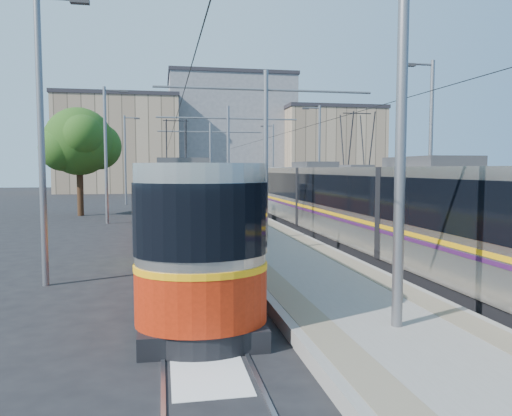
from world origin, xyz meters
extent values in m
plane|color=black|center=(0.00, 0.00, 0.00)|extent=(160.00, 160.00, 0.00)
cube|color=gray|center=(0.00, 17.00, 0.15)|extent=(4.00, 50.00, 0.30)
cube|color=gray|center=(-1.45, 17.00, 0.30)|extent=(0.70, 50.00, 0.01)
cube|color=gray|center=(1.45, 17.00, 0.30)|extent=(0.70, 50.00, 0.01)
cube|color=gray|center=(-4.32, 17.00, 0.01)|extent=(0.07, 70.00, 0.03)
cube|color=gray|center=(-2.88, 17.00, 0.01)|extent=(0.07, 70.00, 0.03)
cube|color=gray|center=(2.88, 17.00, 0.01)|extent=(0.07, 70.00, 0.03)
cube|color=gray|center=(4.32, 17.00, 0.01)|extent=(0.07, 70.00, 0.03)
cube|color=silver|center=(-3.60, -3.00, 0.01)|extent=(1.20, 5.00, 0.01)
cube|color=black|center=(-3.60, 11.55, 0.20)|extent=(2.30, 31.44, 0.40)
cube|color=#B8B2A8|center=(-3.60, 11.55, 1.85)|extent=(2.40, 29.84, 2.90)
cube|color=black|center=(-3.60, 11.55, 2.35)|extent=(2.43, 29.84, 1.30)
cube|color=#FFAC0D|center=(-3.60, 11.55, 1.45)|extent=(2.43, 29.84, 0.12)
cube|color=#B9240A|center=(-3.60, 11.55, 0.95)|extent=(2.42, 29.84, 1.10)
cube|color=#2D2D30|center=(-3.60, 11.55, 3.45)|extent=(1.68, 3.00, 0.30)
cube|color=black|center=(3.60, 6.98, 0.20)|extent=(2.30, 28.40, 0.40)
cube|color=#B0AAA2|center=(3.60, 6.98, 1.85)|extent=(2.40, 26.80, 2.90)
cube|color=black|center=(3.60, 6.98, 2.35)|extent=(2.43, 26.80, 1.30)
cube|color=orange|center=(3.60, 6.98, 1.45)|extent=(2.43, 26.80, 0.12)
cube|color=#371240|center=(3.60, 6.98, 1.30)|extent=(2.43, 26.80, 0.10)
cube|color=#2D2D30|center=(3.60, 6.98, 3.45)|extent=(1.68, 3.00, 0.30)
cylinder|color=slate|center=(0.00, -4.00, 3.80)|extent=(0.20, 0.20, 7.00)
cylinder|color=slate|center=(0.00, 8.00, 3.80)|extent=(0.20, 0.20, 7.00)
cylinder|color=slate|center=(0.00, 8.00, 6.50)|extent=(9.20, 0.10, 0.10)
cylinder|color=slate|center=(0.00, 20.00, 3.80)|extent=(0.20, 0.20, 7.00)
cylinder|color=slate|center=(0.00, 20.00, 6.50)|extent=(9.20, 0.10, 0.10)
cylinder|color=slate|center=(0.00, 32.00, 3.80)|extent=(0.20, 0.20, 7.00)
cylinder|color=slate|center=(0.00, 32.00, 6.50)|extent=(9.20, 0.10, 0.10)
cylinder|color=black|center=(-3.60, 17.00, 5.55)|extent=(0.02, 70.00, 0.02)
cylinder|color=black|center=(3.60, 17.00, 5.55)|extent=(0.02, 70.00, 0.02)
cylinder|color=slate|center=(-7.50, 2.00, 4.00)|extent=(0.18, 0.18, 8.00)
cube|color=#2D2D30|center=(-6.40, 2.00, 7.75)|extent=(0.50, 0.22, 0.12)
cylinder|color=slate|center=(-7.50, 18.00, 4.00)|extent=(0.18, 0.18, 8.00)
cube|color=#2D2D30|center=(-6.40, 18.00, 7.75)|extent=(0.50, 0.22, 0.12)
cylinder|color=slate|center=(-7.50, 34.00, 4.00)|extent=(0.18, 0.18, 8.00)
cube|color=#2D2D30|center=(-6.40, 34.00, 7.75)|extent=(0.50, 0.22, 0.12)
cylinder|color=slate|center=(7.50, 8.00, 4.00)|extent=(0.18, 0.18, 8.00)
cube|color=#2D2D30|center=(6.40, 8.00, 7.75)|extent=(0.50, 0.22, 0.12)
cylinder|color=slate|center=(7.50, 24.00, 4.00)|extent=(0.18, 0.18, 8.00)
cube|color=#2D2D30|center=(6.40, 24.00, 7.75)|extent=(0.50, 0.22, 0.12)
cylinder|color=slate|center=(7.50, 40.00, 4.00)|extent=(0.18, 0.18, 8.00)
cube|color=#2D2D30|center=(6.40, 40.00, 7.75)|extent=(0.50, 0.22, 0.12)
cube|color=black|center=(0.50, 16.33, 1.32)|extent=(0.71, 0.98, 2.03)
cube|color=black|center=(0.50, 16.33, 1.45)|extent=(0.75, 1.02, 1.06)
cylinder|color=#382314|center=(-9.83, 23.48, 1.54)|extent=(0.42, 0.42, 3.08)
sphere|color=#1E4112|center=(-9.83, 23.48, 5.10)|extent=(4.62, 4.62, 4.62)
sphere|color=#1E4112|center=(-8.68, 24.25, 4.81)|extent=(3.27, 3.27, 3.27)
cube|color=tan|center=(-10.00, 60.00, 6.37)|extent=(16.00, 12.00, 12.74)
cube|color=#262328|center=(-10.00, 60.00, 12.99)|extent=(16.32, 12.24, 0.50)
cube|color=gray|center=(6.00, 64.00, 8.30)|extent=(18.00, 14.00, 16.60)
cube|color=#262328|center=(6.00, 64.00, 16.85)|extent=(18.36, 14.28, 0.50)
cube|color=tan|center=(20.00, 58.00, 5.82)|extent=(14.00, 10.00, 11.65)
cube|color=#262328|center=(20.00, 58.00, 11.90)|extent=(14.28, 10.20, 0.50)
camera|label=1|loc=(-4.29, -12.50, 3.24)|focal=35.00mm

